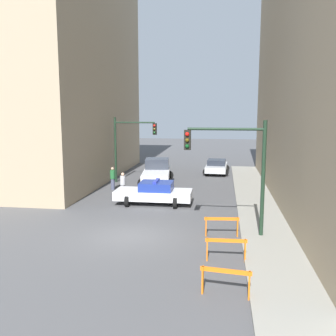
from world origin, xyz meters
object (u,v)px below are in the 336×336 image
(police_car, at_px, (154,193))
(parked_car_near, at_px, (217,166))
(traffic_light_far, at_px, (129,140))
(barrier_mid, at_px, (226,246))
(pedestrian_corner, at_px, (113,178))
(white_truck, at_px, (157,172))
(traffic_light_near, at_px, (237,160))
(barrier_back, at_px, (222,223))
(pedestrian_crossing, at_px, (123,184))
(barrier_front, at_px, (226,278))

(police_car, relative_size, parked_car_near, 1.08)
(traffic_light_far, bearing_deg, barrier_mid, -63.10)
(police_car, relative_size, barrier_mid, 2.94)
(pedestrian_corner, height_order, barrier_mid, pedestrian_corner)
(police_car, xyz_separation_m, white_truck, (-1.00, 6.49, 0.18))
(traffic_light_far, relative_size, barrier_mid, 3.25)
(traffic_light_near, bearing_deg, barrier_back, -170.48)
(traffic_light_near, bearing_deg, barrier_mid, -98.24)
(police_car, xyz_separation_m, barrier_back, (4.16, -5.44, -0.11))
(pedestrian_corner, bearing_deg, barrier_mid, -73.41)
(traffic_light_near, xyz_separation_m, pedestrian_crossing, (-7.17, 6.89, -2.67))
(police_car, distance_m, white_truck, 6.57)
(traffic_light_near, relative_size, police_car, 1.10)
(traffic_light_far, xyz_separation_m, barrier_mid, (7.60, -14.98, -2.78))
(barrier_mid, bearing_deg, white_truck, 109.79)
(traffic_light_far, height_order, pedestrian_corner, traffic_light_far)
(traffic_light_near, distance_m, barrier_back, 2.98)
(police_car, height_order, pedestrian_crossing, pedestrian_crossing)
(barrier_front, bearing_deg, pedestrian_crossing, 117.94)
(white_truck, distance_m, barrier_back, 13.00)
(traffic_light_far, xyz_separation_m, pedestrian_corner, (-0.51, -2.89, -2.54))
(barrier_back, bearing_deg, parked_car_near, 91.81)
(barrier_back, bearing_deg, pedestrian_crossing, 133.18)
(traffic_light_near, bearing_deg, white_truck, 115.98)
(pedestrian_crossing, relative_size, pedestrian_corner, 1.00)
(white_truck, xyz_separation_m, barrier_mid, (5.33, -14.82, -0.29))
(barrier_back, bearing_deg, police_car, 127.37)
(pedestrian_corner, relative_size, barrier_mid, 1.04)
(white_truck, bearing_deg, barrier_mid, -77.16)
(traffic_light_far, xyz_separation_m, pedestrian_crossing, (0.86, -5.10, -2.54))
(traffic_light_far, relative_size, parked_car_near, 1.19)
(traffic_light_near, xyz_separation_m, barrier_front, (-0.46, -5.76, -2.91))
(traffic_light_near, xyz_separation_m, barrier_mid, (-0.43, -2.99, -2.91))
(barrier_front, bearing_deg, parked_car_near, 91.73)
(pedestrian_crossing, bearing_deg, parked_car_near, -90.24)
(traffic_light_near, distance_m, barrier_mid, 4.20)
(traffic_light_far, distance_m, barrier_back, 14.45)
(police_car, xyz_separation_m, pedestrian_corner, (-3.77, 3.76, 0.14))
(barrier_mid, bearing_deg, barrier_back, 93.53)
(police_car, bearing_deg, parked_car_near, -17.13)
(parked_car_near, bearing_deg, barrier_mid, -85.29)
(traffic_light_near, height_order, police_car, traffic_light_near)
(barrier_mid, relative_size, barrier_back, 1.00)
(pedestrian_corner, height_order, barrier_front, pedestrian_corner)
(traffic_light_far, distance_m, pedestrian_crossing, 5.76)
(police_car, xyz_separation_m, barrier_front, (4.30, -11.10, -0.11))
(parked_car_near, bearing_deg, barrier_back, -85.53)
(pedestrian_corner, bearing_deg, parked_car_near, 30.75)
(police_car, distance_m, pedestrian_crossing, 2.86)
(barrier_front, relative_size, barrier_back, 1.00)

